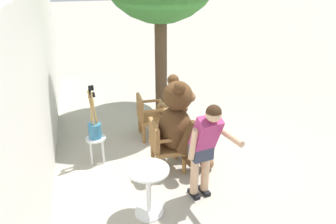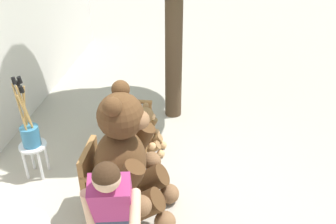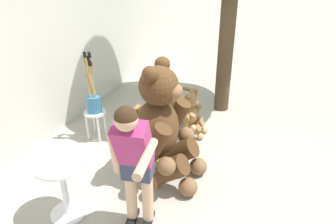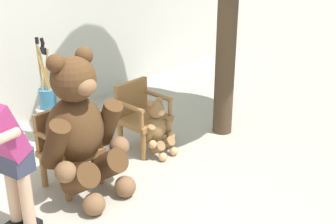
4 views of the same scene
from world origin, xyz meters
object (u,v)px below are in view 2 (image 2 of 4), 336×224
object	(u,v)px
teddy_bear_large	(128,158)
teddy_bear_small	(148,130)
wooden_chair_right	(127,122)
person_visitor	(113,213)
wooden_chair_left	(106,179)
brush_bucket	(29,131)
white_stool	(34,151)

from	to	relation	value
teddy_bear_large	teddy_bear_small	distance (m)	1.24
teddy_bear_small	wooden_chair_right	bearing A→B (deg)	89.42
person_visitor	teddy_bear_large	bearing A→B (deg)	4.34
wooden_chair_left	person_visitor	distance (m)	1.07
person_visitor	brush_bucket	bearing A→B (deg)	44.23
wooden_chair_left	white_stool	size ratio (longest dim) A/B	1.87
person_visitor	white_stool	bearing A→B (deg)	44.20
teddy_bear_small	white_stool	size ratio (longest dim) A/B	1.60
wooden_chair_left	teddy_bear_small	world-z (taller)	wooden_chair_left
teddy_bear_large	person_visitor	distance (m)	0.92
person_visitor	teddy_bear_small	bearing A→B (deg)	1.49
wooden_chair_right	teddy_bear_large	size ratio (longest dim) A/B	0.54
teddy_bear_large	brush_bucket	world-z (taller)	teddy_bear_large
wooden_chair_right	white_stool	distance (m)	1.25
teddy_bear_large	white_stool	size ratio (longest dim) A/B	3.43
person_visitor	brush_bucket	size ratio (longest dim) A/B	1.63
brush_bucket	wooden_chair_right	bearing A→B (deg)	-59.24
person_visitor	white_stool	xyz separation A→B (m)	(1.44, 1.40, -0.56)
wooden_chair_left	wooden_chair_right	xyz separation A→B (m)	(1.17, -0.00, 0.00)
wooden_chair_right	brush_bucket	xyz separation A→B (m)	(-0.64, 1.07, 0.20)
wooden_chair_right	brush_bucket	distance (m)	1.26
white_stool	brush_bucket	xyz separation A→B (m)	(-0.00, 0.00, 0.31)
person_visitor	wooden_chair_right	bearing A→B (deg)	9.17
teddy_bear_large	white_stool	world-z (taller)	teddy_bear_large
person_visitor	white_stool	size ratio (longest dim) A/B	3.36
wooden_chair_right	teddy_bear_large	world-z (taller)	teddy_bear_large
teddy_bear_large	teddy_bear_small	xyz separation A→B (m)	(1.17, -0.01, -0.41)
wooden_chair_right	person_visitor	xyz separation A→B (m)	(-2.08, -0.34, 0.45)
teddy_bear_small	white_stool	world-z (taller)	teddy_bear_small
wooden_chair_left	teddy_bear_small	size ratio (longest dim) A/B	1.17
teddy_bear_small	wooden_chair_left	bearing A→B (deg)	166.45
wooden_chair_left	teddy_bear_large	distance (m)	0.41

